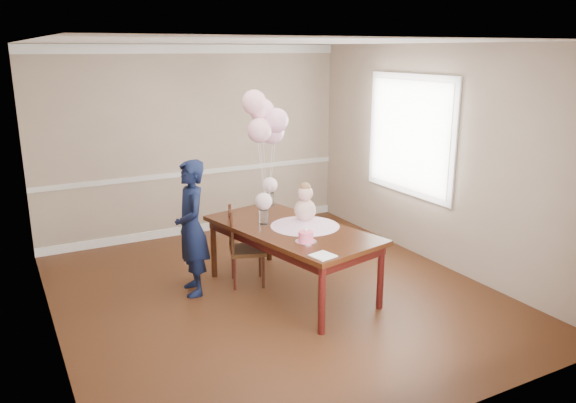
{
  "coord_description": "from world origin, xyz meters",
  "views": [
    {
      "loc": [
        -2.59,
        -5.13,
        2.63
      ],
      "look_at": [
        0.16,
        -0.01,
        1.05
      ],
      "focal_mm": 35.0,
      "sensor_mm": 36.0,
      "label": 1
    }
  ],
  "objects": [
    {
      "name": "cake_flower_a",
      "position": [
        0.1,
        -0.5,
        0.87
      ],
      "size": [
        0.03,
        0.03,
        0.03
      ],
      "primitive_type": "sphere",
      "color": "white",
      "rests_on": "birthday_cake"
    },
    {
      "name": "roses_far",
      "position": [
        0.39,
        0.9,
        1.01
      ],
      "size": [
        0.19,
        0.19,
        0.19
      ],
      "primitive_type": "sphere",
      "color": "white",
      "rests_on": "rose_vase_far"
    },
    {
      "name": "chair_leg_br",
      "position": [
        0.07,
        0.52,
        0.19
      ],
      "size": [
        0.05,
        0.05,
        0.39
      ],
      "primitive_type": "cylinder",
      "rotation": [
        0.0,
        0.0,
        -0.33
      ],
      "color": "#32190D",
      "rests_on": "floor"
    },
    {
      "name": "dining_table_top",
      "position": [
        0.2,
        -0.02,
        0.73
      ],
      "size": [
        1.41,
        2.17,
        0.05
      ],
      "primitive_type": "cube",
      "rotation": [
        0.0,
        0.0,
        0.21
      ],
      "color": "black",
      "rests_on": "table_leg_fl"
    },
    {
      "name": "ceiling",
      "position": [
        0.0,
        0.0,
        2.7
      ],
      "size": [
        4.5,
        5.0,
        0.02
      ],
      "primitive_type": "cube",
      "color": "white",
      "rests_on": "wall_back"
    },
    {
      "name": "table_leg_br",
      "position": [
        0.42,
        0.97,
        0.35
      ],
      "size": [
        0.08,
        0.08,
        0.7
      ],
      "primitive_type": "cylinder",
      "rotation": [
        0.0,
        0.0,
        0.21
      ],
      "color": "black",
      "rests_on": "floor"
    },
    {
      "name": "balloon_a",
      "position": [
        0.08,
        0.52,
        1.75
      ],
      "size": [
        0.28,
        0.28,
        0.28
      ],
      "primitive_type": "sphere",
      "color": "#F9B0C5",
      "rests_on": "balloon_ribbon_a"
    },
    {
      "name": "balloon_ribbon_d",
      "position": [
        0.13,
        0.59,
        1.33
      ],
      "size": [
        0.1,
        0.09,
        1.14
      ],
      "primitive_type": "cylinder",
      "rotation": [
        -0.09,
        -0.07,
        0.21
      ],
      "color": "white",
      "rests_on": "balloon_weight"
    },
    {
      "name": "baby_head",
      "position": [
        0.36,
        -0.03,
        1.12
      ],
      "size": [
        0.17,
        0.17,
        0.17
      ],
      "primitive_type": "sphere",
      "color": "#DDA698",
      "rests_on": "baby_torso"
    },
    {
      "name": "balloon_e",
      "position": [
        0.31,
        0.65,
        1.7
      ],
      "size": [
        0.28,
        0.28,
        0.28
      ],
      "primitive_type": "sphere",
      "color": "#F3ACD0",
      "rests_on": "balloon_ribbon_e"
    },
    {
      "name": "balloon_c",
      "position": [
        0.18,
        0.65,
        1.95
      ],
      "size": [
        0.28,
        0.28,
        0.28
      ],
      "primitive_type": "sphere",
      "color": "#FFB4CE",
      "rests_on": "balloon_ribbon_c"
    },
    {
      "name": "baby_skirt",
      "position": [
        0.36,
        -0.03,
        0.8
      ],
      "size": [
        0.91,
        0.91,
        0.1
      ],
      "primitive_type": "cone",
      "rotation": [
        0.0,
        0.0,
        0.21
      ],
      "color": "#E7AACE",
      "rests_on": "dining_table_top"
    },
    {
      "name": "rose_vase_near",
      "position": [
        -0.01,
        0.24,
        0.83
      ],
      "size": [
        0.12,
        0.12,
        0.16
      ],
      "primitive_type": "cylinder",
      "rotation": [
        0.0,
        0.0,
        0.21
      ],
      "color": "silver",
      "rests_on": "dining_table_top"
    },
    {
      "name": "crown_molding",
      "position": [
        0.0,
        2.49,
        2.63
      ],
      "size": [
        4.5,
        0.02,
        0.12
      ],
      "primitive_type": "cube",
      "color": "white",
      "rests_on": "wall_back"
    },
    {
      "name": "baby_torso",
      "position": [
        0.36,
        -0.03,
        0.93
      ],
      "size": [
        0.24,
        0.24,
        0.24
      ],
      "primitive_type": "sphere",
      "color": "pink",
      "rests_on": "baby_skirt"
    },
    {
      "name": "table_apron",
      "position": [
        0.2,
        -0.02,
        0.65
      ],
      "size": [
        1.29,
        2.05,
        0.1
      ],
      "primitive_type": "cube",
      "rotation": [
        0.0,
        0.0,
        0.21
      ],
      "color": "black",
      "rests_on": "table_leg_fl"
    },
    {
      "name": "window_frame",
      "position": [
        2.23,
        0.5,
        1.55
      ],
      "size": [
        0.02,
        1.66,
        1.56
      ],
      "primitive_type": "cube",
      "color": "white",
      "rests_on": "wall_right"
    },
    {
      "name": "chair_slat_low",
      "position": [
        -0.3,
        0.48,
        0.56
      ],
      "size": [
        0.14,
        0.35,
        0.04
      ],
      "primitive_type": "cube",
      "rotation": [
        0.0,
        0.0,
        -0.33
      ],
      "color": "black",
      "rests_on": "dining_chair_seat"
    },
    {
      "name": "wall_left",
      "position": [
        -2.25,
        0.0,
        1.35
      ],
      "size": [
        0.02,
        5.0,
        2.7
      ],
      "primitive_type": "cube",
      "color": "gray",
      "rests_on": "floor"
    },
    {
      "name": "balloon_ribbon_e",
      "position": [
        0.25,
        0.6,
        1.16
      ],
      "size": [
        0.12,
        0.1,
        0.78
      ],
      "primitive_type": "cylinder",
      "rotation": [
        -0.09,
        0.17,
        0.21
      ],
      "color": "white",
      "rests_on": "balloon_weight"
    },
    {
      "name": "balloon_d",
      "position": [
        0.08,
        0.64,
        2.05
      ],
      "size": [
        0.28,
        0.28,
        0.28
      ],
      "primitive_type": "sphere",
      "color": "#F5AEBC",
      "rests_on": "balloon_ribbon_d"
    },
    {
      "name": "chair_back_post_r",
      "position": [
        -0.25,
        0.63,
        0.66
      ],
      "size": [
        0.05,
        0.05,
        0.5
      ],
      "primitive_type": "cylinder",
      "rotation": [
        0.0,
        0.0,
        -0.33
      ],
      "color": "#36130E",
      "rests_on": "dining_chair_seat"
    },
    {
      "name": "cake_platter",
      "position": [
        0.1,
        -0.5,
        0.76
      ],
      "size": [
        0.26,
        0.26,
        0.01
      ],
      "primitive_type": "cylinder",
      "rotation": [
        0.0,
        0.0,
        0.21
      ],
      "color": "silver",
      "rests_on": "dining_table_top"
    },
    {
      "name": "birthday_cake",
      "position": [
        0.1,
        -0.5,
        0.81
      ],
      "size": [
        0.18,
        0.18,
        0.1
      ],
      "primitive_type": "cylinder",
      "rotation": [
        0.0,
        0.0,
        0.21
      ],
      "color": "#FE5078",
      "rests_on": "cake_platter"
    },
    {
      "name": "wall_front",
      "position": [
        0.0,
        -2.5,
        1.35
      ],
      "size": [
        4.5,
        0.02,
        2.7
      ],
      "primitive_type": "cube",
      "color": "gray",
      "rests_on": "floor"
    },
    {
      "name": "baseboard_trim",
      "position": [
        0.0,
        2.49,
        0.06
      ],
      "size": [
        4.5,
        0.02,
        0.12
      ],
      "primitive_type": "cube",
      "color": "white",
      "rests_on": "floor"
    },
    {
      "name": "balloon_ribbon_a",
      "position": [
        0.13,
        0.53,
        1.18
      ],
      "size": [
        0.09,
        0.02,
        0.84
      ],
      "primitive_type": "cylinder",
      "rotation": [
        0.0,
        -0.1,
        0.21
      ],
      "color": "white",
      "rests_on": "balloon_weight"
    },
    {
      "name": "woman",
      "position": [
        -0.77,
        0.48,
        0.75
      ],
      "size": [
        0.43,
        0.59,
        1.5
      ],
      "primitive_type": "imported",
      "rotation": [
        0.0,
        0.0,
        -1.7
      ],
      "color": "black",
      "rests_on": "floor"
    },
    {
      "name": "balloon_ribbon_b",
      "position": [
        0.24,
        0.53,
        1.23
      ],
      "size": [
        0.11,
        0.03,
        0.94
      ],
      "primitive_type": "cylinder",
      "rotation": [
        0.05,
        0.1,
        0.21
      ],
      "color": "white",
      "rests_on": "balloon_weight"
    },
    {
      "name": "roses_near",
      "position": [
        -0.01,
        0.24,
        1.01
      ],
      "size": [
        0.19,
        0.19,
        0.19
      ],
      "primitive_type": "sphere",
      "color": "beige",
      "rests_on": "rose_vase_near"
    },
    {
      "name": "napkin",
      "position": [
        0.04,
        -0.92,
        0.76
      ],
      "size": [
        0.24,
        0.24,
        0.01
      ],
      "primitive_type": "cube",
      "rotation": [
        0.0,
        0.0,
        0.21
      ],
      "color": "white",
      "rests_on": "dining_table_top"
    },
    {
      "name": "balloon_ribbon_c",
      "position": [
        0.18,
        0.59,
        1.28
      ],
      "size": [
        0.01,
        0.1,
        1.04
      ],
      "primitive_type": "cylinder",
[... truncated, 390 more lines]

